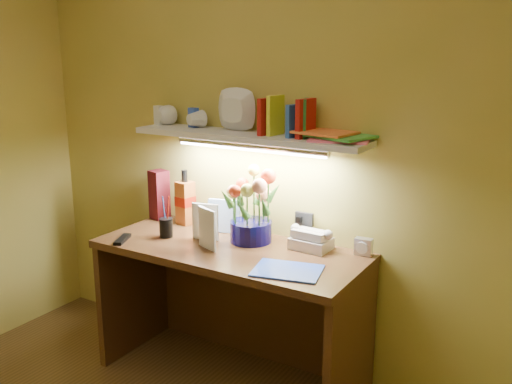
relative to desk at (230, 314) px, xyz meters
The scene contains 13 objects.
desk is the anchor object (origin of this frame).
flower_bouquet 0.59m from the desk, 71.83° to the left, with size 0.24×0.24×0.39m, color #090734, non-canonical shape.
telephone 0.60m from the desk, 27.69° to the left, with size 0.19×0.15×0.12m, color beige, non-canonical shape.
desk_clock 0.79m from the desk, 21.51° to the left, with size 0.09×0.04×0.09m, color #ACACB0.
whisky_bottle 0.72m from the desk, 154.94° to the left, with size 0.09×0.09×0.32m, color #A5501E, non-canonical shape.
whisky_box 0.85m from the desk, 161.63° to the left, with size 0.09×0.09×0.29m, color #4F0F16.
pen_cup 0.60m from the desk, behind, with size 0.07×0.07×0.17m, color black.
art_card 0.53m from the desk, 130.04° to the left, with size 0.18×0.04×0.18m, color white, non-canonical shape.
tv_remote 0.70m from the desk, 158.60° to the right, with size 0.04×0.16×0.02m, color black.
blue_folder 0.57m from the desk, 18.54° to the right, with size 0.31×0.22×0.01m, color blue.
desk_book_a 0.54m from the desk, behind, with size 0.15×0.02×0.20m, color silver.
desk_book_b 0.51m from the desk, 164.69° to the right, with size 0.15×0.02×0.21m, color silver.
wall_shelf 0.97m from the desk, 86.83° to the left, with size 1.32×0.32×0.23m.
Camera 1 is at (1.55, -1.09, 1.73)m, focal length 40.00 mm.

